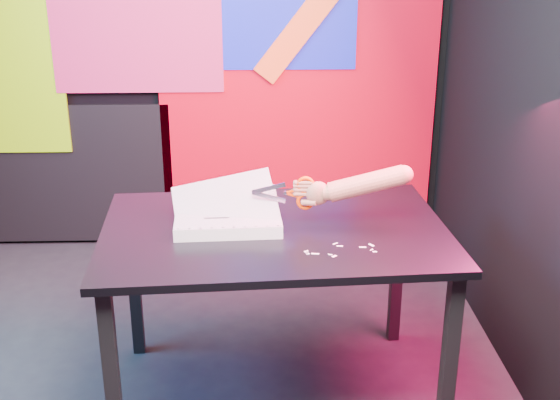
{
  "coord_description": "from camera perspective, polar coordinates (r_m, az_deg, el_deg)",
  "views": [
    {
      "loc": [
        0.42,
        -2.53,
        1.79
      ],
      "look_at": [
        0.5,
        -0.1,
        0.87
      ],
      "focal_mm": 45.0,
      "sensor_mm": 36.0,
      "label": 1
    }
  ],
  "objects": [
    {
      "name": "backdrop",
      "position": [
        4.1,
        -6.89,
        8.84
      ],
      "size": [
        2.88,
        0.05,
        2.08
      ],
      "color": "#BC0116",
      "rests_on": "ground"
    },
    {
      "name": "printout_stack",
      "position": [
        2.68,
        -4.25,
        -1.54
      ],
      "size": [
        0.43,
        0.31,
        0.21
      ],
      "rotation": [
        0.0,
        0.0,
        0.05
      ],
      "color": "silver",
      "rests_on": "work_table"
    },
    {
      "name": "work_table",
      "position": [
        2.7,
        -0.44,
        -3.84
      ],
      "size": [
        1.36,
        0.95,
        0.75
      ],
      "rotation": [
        0.0,
        0.0,
        0.06
      ],
      "color": "black",
      "rests_on": "ground"
    },
    {
      "name": "room",
      "position": [
        2.6,
        -11.29,
        10.59
      ],
      "size": [
        3.01,
        3.01,
        2.71
      ],
      "color": "black",
      "rests_on": "ground"
    },
    {
      "name": "paper_clippings",
      "position": [
        2.48,
        4.67,
        -4.09
      ],
      "size": [
        0.26,
        0.12,
        0.0
      ],
      "color": "white",
      "rests_on": "work_table"
    },
    {
      "name": "hand_forearm",
      "position": [
        2.64,
        6.38,
        1.21
      ],
      "size": [
        0.43,
        0.1,
        0.16
      ],
      "rotation": [
        0.0,
        0.0,
        -0.08
      ],
      "color": "#AE6B46",
      "rests_on": "work_table"
    },
    {
      "name": "scissors",
      "position": [
        2.64,
        1.72,
        0.56
      ],
      "size": [
        0.24,
        0.03,
        0.13
      ],
      "rotation": [
        0.0,
        0.0,
        -0.08
      ],
      "color": "silver",
      "rests_on": "printout_stack"
    }
  ]
}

